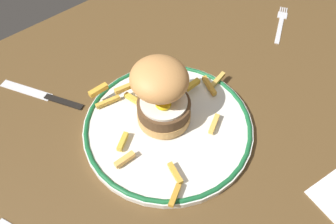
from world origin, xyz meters
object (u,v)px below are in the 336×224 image
object	(u,v)px
burger	(161,93)
dinner_plate	(168,125)
knife	(48,96)
fork	(281,23)

from	to	relation	value
burger	dinner_plate	bearing A→B (deg)	-100.51
burger	knife	size ratio (longest dim) A/B	0.72
dinner_plate	knife	world-z (taller)	dinner_plate
burger	fork	bearing A→B (deg)	3.31
dinner_plate	knife	xyz separation A→B (cm)	(-12.08, 20.78, -0.58)
fork	dinner_plate	bearing A→B (deg)	-173.91
dinner_plate	knife	bearing A→B (deg)	120.17
burger	knife	xyz separation A→B (cm)	(-12.44, 18.81, -7.16)
burger	knife	distance (cm)	23.66
dinner_plate	knife	size ratio (longest dim) A/B	1.76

